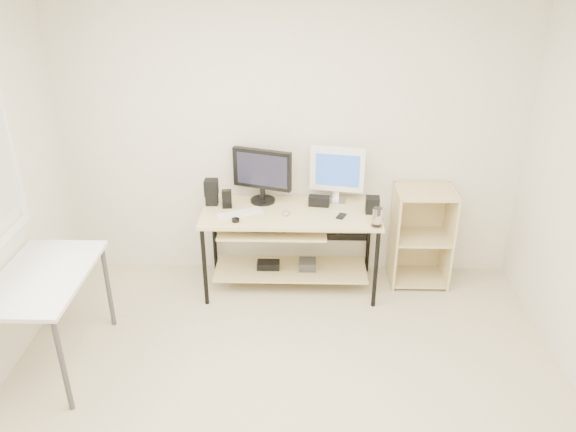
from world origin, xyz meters
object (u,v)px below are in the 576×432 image
(desk, at_px, (288,233))
(white_imac, at_px, (337,171))
(side_table, at_px, (43,285))
(audio_controller, at_px, (227,199))
(shelf_unit, at_px, (420,235))
(black_monitor, at_px, (262,172))

(desk, bearing_deg, white_imac, 25.43)
(side_table, bearing_deg, audio_controller, 44.38)
(side_table, height_order, white_imac, white_imac)
(shelf_unit, relative_size, white_imac, 1.81)
(black_monitor, distance_m, white_imac, 0.64)
(desk, height_order, audio_controller, audio_controller)
(desk, xyz_separation_m, audio_controller, (-0.52, 0.05, 0.29))
(side_table, relative_size, shelf_unit, 1.11)
(desk, relative_size, black_monitor, 2.94)
(shelf_unit, height_order, white_imac, white_imac)
(desk, relative_size, side_table, 1.50)
(shelf_unit, bearing_deg, side_table, -156.67)
(audio_controller, bearing_deg, side_table, -140.60)
(black_monitor, bearing_deg, side_table, -120.77)
(side_table, relative_size, black_monitor, 1.96)
(side_table, height_order, shelf_unit, shelf_unit)
(white_imac, distance_m, audio_controller, 0.97)
(shelf_unit, height_order, black_monitor, black_monitor)
(desk, distance_m, audio_controller, 0.60)
(audio_controller, bearing_deg, black_monitor, 19.23)
(side_table, distance_m, black_monitor, 1.93)
(shelf_unit, distance_m, audio_controller, 1.74)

